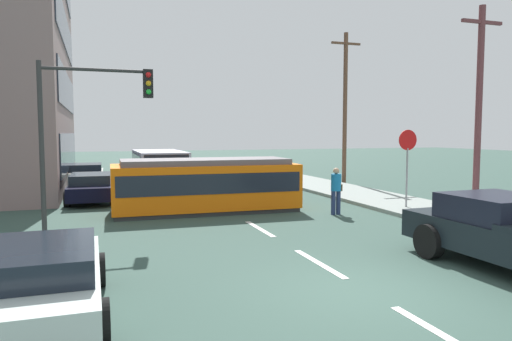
{
  "coord_description": "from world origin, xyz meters",
  "views": [
    {
      "loc": [
        -4.65,
        -7.26,
        2.9
      ],
      "look_at": [
        0.76,
        8.55,
        1.56
      ],
      "focal_mm": 33.01,
      "sensor_mm": 36.0,
      "label": 1
    }
  ],
  "objects": [
    {
      "name": "parked_sedan_near",
      "position": [
        -5.51,
        0.61,
        0.62
      ],
      "size": [
        1.97,
        4.33,
        1.19
      ],
      "color": "silver",
      "rests_on": "ground"
    },
    {
      "name": "stop_sign",
      "position": [
        6.33,
        7.43,
        2.19
      ],
      "size": [
        0.76,
        0.07,
        2.88
      ],
      "color": "gray",
      "rests_on": "sidewalk_curb_right"
    },
    {
      "name": "city_bus",
      "position": [
        -1.28,
        19.32,
        1.09
      ],
      "size": [
        2.57,
        5.8,
        1.9
      ],
      "color": "#B1ADC5",
      "rests_on": "ground"
    },
    {
      "name": "parked_sedan_mid",
      "position": [
        -4.87,
        13.66,
        0.62
      ],
      "size": [
        2.02,
        4.4,
        1.19
      ],
      "color": "black",
      "rests_on": "ground"
    },
    {
      "name": "ground_plane",
      "position": [
        0.0,
        10.0,
        0.0
      ],
      "size": [
        120.0,
        120.0,
        0.0
      ],
      "primitive_type": "plane",
      "color": "#344E44"
    },
    {
      "name": "lane_stripe_3",
      "position": [
        0.0,
        15.7,
        0.01
      ],
      "size": [
        0.16,
        2.4,
        0.01
      ],
      "primitive_type": "cube",
      "color": "silver",
      "rests_on": "ground"
    },
    {
      "name": "sidewalk_curb_right",
      "position": [
        6.8,
        6.0,
        0.07
      ],
      "size": [
        3.2,
        36.0,
        0.14
      ],
      "primitive_type": "cube",
      "color": "gray",
      "rests_on": "ground"
    },
    {
      "name": "traffic_light_mast",
      "position": [
        -4.81,
        7.27,
        3.48
      ],
      "size": [
        3.19,
        0.33,
        4.92
      ],
      "color": "#333333",
      "rests_on": "ground"
    },
    {
      "name": "lane_stripe_4",
      "position": [
        0.0,
        21.7,
        0.01
      ],
      "size": [
        0.16,
        2.4,
        0.01
      ],
      "primitive_type": "cube",
      "color": "silver",
      "rests_on": "ground"
    },
    {
      "name": "pedestrian_crossing",
      "position": [
        3.41,
        7.5,
        0.94
      ],
      "size": [
        0.5,
        0.36,
        1.67
      ],
      "color": "navy",
      "rests_on": "ground"
    },
    {
      "name": "utility_pole_near",
      "position": [
        8.88,
        6.7,
        3.96
      ],
      "size": [
        1.8,
        0.24,
        7.56
      ],
      "color": "brown",
      "rests_on": "ground"
    },
    {
      "name": "parked_sedan_far",
      "position": [
        -5.2,
        20.55,
        0.62
      ],
      "size": [
        2.14,
        4.26,
        1.19
      ],
      "color": "silver",
      "rests_on": "ground"
    },
    {
      "name": "utility_pole_mid",
      "position": [
        8.87,
        16.59,
        4.45
      ],
      "size": [
        1.8,
        0.24,
        8.53
      ],
      "color": "brown",
      "rests_on": "ground"
    },
    {
      "name": "lane_stripe_1",
      "position": [
        0.0,
        2.0,
        0.01
      ],
      "size": [
        0.16,
        2.4,
        0.01
      ],
      "primitive_type": "cube",
      "color": "silver",
      "rests_on": "ground"
    },
    {
      "name": "lane_stripe_0",
      "position": [
        0.0,
        -2.0,
        0.01
      ],
      "size": [
        0.16,
        2.4,
        0.01
      ],
      "primitive_type": "cube",
      "color": "silver",
      "rests_on": "ground"
    },
    {
      "name": "lane_stripe_2",
      "position": [
        0.0,
        6.0,
        0.01
      ],
      "size": [
        0.16,
        2.4,
        0.01
      ],
      "primitive_type": "cube",
      "color": "silver",
      "rests_on": "ground"
    },
    {
      "name": "streetcar_tram",
      "position": [
        -0.82,
        9.7,
        1.01
      ],
      "size": [
        6.78,
        2.73,
        1.95
      ],
      "color": "orange",
      "rests_on": "ground"
    }
  ]
}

